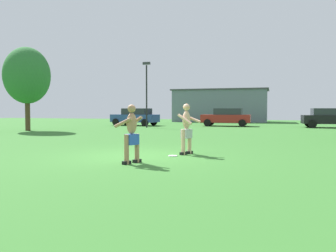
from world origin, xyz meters
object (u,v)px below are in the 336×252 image
(car_blue_far_end, at_px, (135,117))
(tree_behind_players, at_px, (27,76))
(lamp_post, at_px, (147,87))
(player_with_cap, at_px, (187,127))
(car_black_mid_lot, at_px, (330,118))
(frisbee, at_px, (173,156))
(player_in_blue, at_px, (132,133))
(car_red_near_post, at_px, (226,117))

(car_blue_far_end, height_order, tree_behind_players, tree_behind_players)
(car_blue_far_end, xyz_separation_m, lamp_post, (2.30, -3.22, 2.48))
(player_with_cap, xyz_separation_m, car_blue_far_end, (-9.44, 18.69, -0.10))
(car_black_mid_lot, bearing_deg, frisbee, -110.30)
(player_in_blue, relative_size, tree_behind_players, 0.28)
(car_black_mid_lot, xyz_separation_m, tree_behind_players, (-20.91, -10.42, 3.01))
(player_in_blue, relative_size, lamp_post, 0.30)
(frisbee, height_order, car_black_mid_lot, car_black_mid_lot)
(car_black_mid_lot, distance_m, lamp_post, 15.13)
(car_red_near_post, bearing_deg, car_blue_far_end, -171.34)
(frisbee, height_order, tree_behind_players, tree_behind_players)
(player_in_blue, height_order, lamp_post, lamp_post)
(player_with_cap, bearing_deg, car_red_near_post, 93.46)
(player_in_blue, distance_m, lamp_post, 18.98)
(player_with_cap, distance_m, car_red_near_post, 19.98)
(frisbee, xyz_separation_m, car_blue_far_end, (-9.13, 19.29, 0.81))
(frisbee, xyz_separation_m, tree_behind_players, (-13.41, 9.85, 3.83))
(player_in_blue, bearing_deg, car_red_near_post, 90.55)
(car_black_mid_lot, relative_size, lamp_post, 0.83)
(player_in_blue, bearing_deg, car_blue_far_end, 111.90)
(player_in_blue, relative_size, frisbee, 5.48)
(frisbee, distance_m, lamp_post, 17.77)
(car_red_near_post, distance_m, tree_behind_players, 16.73)
(player_with_cap, xyz_separation_m, tree_behind_players, (-13.72, 9.25, 2.92))
(player_with_cap, distance_m, car_blue_far_end, 20.94)
(lamp_post, bearing_deg, car_red_near_post, 37.03)
(lamp_post, bearing_deg, player_in_blue, -70.95)
(car_blue_far_end, bearing_deg, player_with_cap, -63.20)
(frisbee, distance_m, car_red_near_post, 20.58)
(car_red_near_post, bearing_deg, frisbee, -87.50)
(frisbee, bearing_deg, car_red_near_post, 92.50)
(frisbee, bearing_deg, player_with_cap, 62.63)
(player_with_cap, bearing_deg, frisbee, -117.37)
(player_in_blue, xyz_separation_m, car_red_near_post, (-0.21, 22.27, -0.03))
(car_black_mid_lot, relative_size, car_blue_far_end, 0.99)
(car_red_near_post, height_order, car_black_mid_lot, same)
(car_red_near_post, distance_m, car_blue_far_end, 8.33)
(player_with_cap, relative_size, tree_behind_players, 0.29)
(player_with_cap, relative_size, player_in_blue, 1.04)
(lamp_post, bearing_deg, frisbee, -66.98)
(player_with_cap, distance_m, lamp_post, 17.20)
(tree_behind_players, bearing_deg, frisbee, -36.30)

